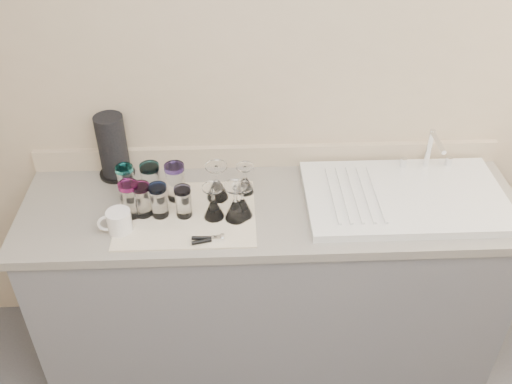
{
  "coord_description": "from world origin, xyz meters",
  "views": [
    {
      "loc": [
        -0.14,
        -0.64,
        2.35
      ],
      "look_at": [
        -0.07,
        1.15,
        1.0
      ],
      "focal_mm": 40.0,
      "sensor_mm": 36.0,
      "label": 1
    }
  ],
  "objects_px": {
    "tumbler_purple": "(176,182)",
    "can_opener": "(208,239)",
    "goblet_back_left": "(217,187)",
    "tumbler_extra": "(142,200)",
    "paper_towel_roll": "(113,147)",
    "tumbler_cyan": "(151,181)",
    "tumbler_teal": "(126,181)",
    "goblet_extra": "(236,207)",
    "goblet_front_right": "(243,206)",
    "sink_unit": "(405,196)",
    "tumbler_magenta": "(130,199)",
    "goblet_front_left": "(214,207)",
    "tumbler_lavender": "(183,202)",
    "white_mug": "(119,222)",
    "goblet_back_right": "(245,183)",
    "tumbler_blue": "(159,200)"
  },
  "relations": [
    {
      "from": "sink_unit",
      "to": "tumbler_teal",
      "type": "xyz_separation_m",
      "value": [
        -1.15,
        0.07,
        0.06
      ]
    },
    {
      "from": "tumbler_magenta",
      "to": "goblet_back_left",
      "type": "xyz_separation_m",
      "value": [
        0.34,
        0.1,
        -0.02
      ]
    },
    {
      "from": "goblet_front_right",
      "to": "paper_towel_roll",
      "type": "xyz_separation_m",
      "value": [
        -0.55,
        0.32,
        0.08
      ]
    },
    {
      "from": "tumbler_purple",
      "to": "goblet_front_left",
      "type": "distance_m",
      "value": 0.21
    },
    {
      "from": "tumbler_cyan",
      "to": "goblet_front_right",
      "type": "relative_size",
      "value": 1.11
    },
    {
      "from": "tumbler_lavender",
      "to": "goblet_extra",
      "type": "relative_size",
      "value": 0.83
    },
    {
      "from": "tumbler_cyan",
      "to": "can_opener",
      "type": "bearing_deg",
      "value": -50.42
    },
    {
      "from": "tumbler_teal",
      "to": "goblet_extra",
      "type": "bearing_deg",
      "value": -20.3
    },
    {
      "from": "sink_unit",
      "to": "can_opener",
      "type": "bearing_deg",
      "value": -164.13
    },
    {
      "from": "tumbler_cyan",
      "to": "tumbler_extra",
      "type": "relative_size",
      "value": 1.11
    },
    {
      "from": "tumbler_magenta",
      "to": "can_opener",
      "type": "xyz_separation_m",
      "value": [
        0.31,
        -0.17,
        -0.07
      ]
    },
    {
      "from": "sink_unit",
      "to": "white_mug",
      "type": "xyz_separation_m",
      "value": [
        -1.15,
        -0.15,
        0.03
      ]
    },
    {
      "from": "goblet_back_left",
      "to": "goblet_extra",
      "type": "distance_m",
      "value": 0.16
    },
    {
      "from": "goblet_front_left",
      "to": "goblet_extra",
      "type": "height_order",
      "value": "goblet_extra"
    },
    {
      "from": "sink_unit",
      "to": "goblet_back_left",
      "type": "height_order",
      "value": "sink_unit"
    },
    {
      "from": "goblet_front_left",
      "to": "can_opener",
      "type": "bearing_deg",
      "value": -98.14
    },
    {
      "from": "tumbler_purple",
      "to": "goblet_back_right",
      "type": "height_order",
      "value": "tumbler_purple"
    },
    {
      "from": "tumbler_magenta",
      "to": "white_mug",
      "type": "relative_size",
      "value": 1.11
    },
    {
      "from": "tumbler_purple",
      "to": "can_opener",
      "type": "relative_size",
      "value": 1.3
    },
    {
      "from": "tumbler_purple",
      "to": "goblet_back_left",
      "type": "xyz_separation_m",
      "value": [
        0.17,
        -0.0,
        -0.03
      ]
    },
    {
      "from": "sink_unit",
      "to": "tumbler_magenta",
      "type": "distance_m",
      "value": 1.12
    },
    {
      "from": "tumbler_cyan",
      "to": "can_opener",
      "type": "relative_size",
      "value": 1.28
    },
    {
      "from": "tumbler_teal",
      "to": "tumbler_cyan",
      "type": "distance_m",
      "value": 0.1
    },
    {
      "from": "tumbler_lavender",
      "to": "tumbler_extra",
      "type": "height_order",
      "value": "tumbler_extra"
    },
    {
      "from": "sink_unit",
      "to": "goblet_front_right",
      "type": "xyz_separation_m",
      "value": [
        -0.67,
        -0.08,
        0.04
      ]
    },
    {
      "from": "tumbler_purple",
      "to": "goblet_back_left",
      "type": "relative_size",
      "value": 1.01
    },
    {
      "from": "tumbler_extra",
      "to": "white_mug",
      "type": "distance_m",
      "value": 0.13
    },
    {
      "from": "tumbler_purple",
      "to": "tumbler_lavender",
      "type": "xyz_separation_m",
      "value": [
        0.04,
        -0.12,
        -0.01
      ]
    },
    {
      "from": "can_opener",
      "to": "paper_towel_roll",
      "type": "relative_size",
      "value": 0.43
    },
    {
      "from": "tumbler_lavender",
      "to": "can_opener",
      "type": "distance_m",
      "value": 0.2
    },
    {
      "from": "tumbler_purple",
      "to": "paper_towel_roll",
      "type": "bearing_deg",
      "value": 145.26
    },
    {
      "from": "tumbler_lavender",
      "to": "paper_towel_roll",
      "type": "relative_size",
      "value": 0.46
    },
    {
      "from": "tumbler_cyan",
      "to": "goblet_front_left",
      "type": "relative_size",
      "value": 1.09
    },
    {
      "from": "goblet_front_right",
      "to": "goblet_extra",
      "type": "relative_size",
      "value": 0.9
    },
    {
      "from": "tumbler_magenta",
      "to": "white_mug",
      "type": "bearing_deg",
      "value": -111.33
    },
    {
      "from": "tumbler_teal",
      "to": "goblet_front_left",
      "type": "bearing_deg",
      "value": -23.03
    },
    {
      "from": "goblet_back_right",
      "to": "paper_towel_roll",
      "type": "relative_size",
      "value": 0.45
    },
    {
      "from": "tumbler_blue",
      "to": "tumbler_lavender",
      "type": "height_order",
      "value": "tumbler_blue"
    },
    {
      "from": "tumbler_blue",
      "to": "paper_towel_roll",
      "type": "xyz_separation_m",
      "value": [
        -0.22,
        0.3,
        0.06
      ]
    },
    {
      "from": "tumbler_extra",
      "to": "goblet_back_left",
      "type": "height_order",
      "value": "goblet_back_left"
    },
    {
      "from": "tumbler_teal",
      "to": "tumbler_extra",
      "type": "relative_size",
      "value": 1.0
    },
    {
      "from": "tumbler_extra",
      "to": "goblet_front_left",
      "type": "relative_size",
      "value": 0.98
    },
    {
      "from": "tumbler_extra",
      "to": "can_opener",
      "type": "xyz_separation_m",
      "value": [
        0.26,
        -0.17,
        -0.06
      ]
    },
    {
      "from": "goblet_front_right",
      "to": "paper_towel_roll",
      "type": "relative_size",
      "value": 0.5
    },
    {
      "from": "sink_unit",
      "to": "tumbler_blue",
      "type": "bearing_deg",
      "value": -176.29
    },
    {
      "from": "tumbler_extra",
      "to": "paper_towel_roll",
      "type": "relative_size",
      "value": 0.5
    },
    {
      "from": "tumbler_extra",
      "to": "goblet_back_right",
      "type": "distance_m",
      "value": 0.43
    },
    {
      "from": "tumbler_extra",
      "to": "can_opener",
      "type": "relative_size",
      "value": 1.15
    },
    {
      "from": "tumbler_teal",
      "to": "goblet_front_right",
      "type": "bearing_deg",
      "value": -17.53
    },
    {
      "from": "tumbler_purple",
      "to": "tumbler_extra",
      "type": "distance_m",
      "value": 0.16
    }
  ]
}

